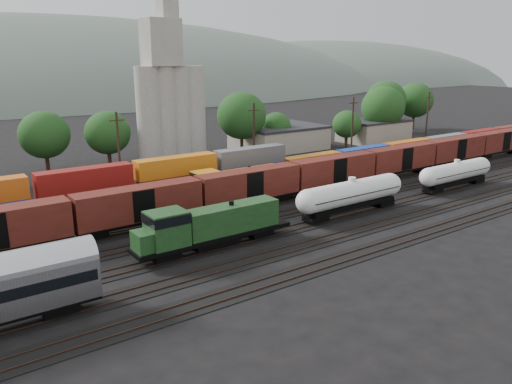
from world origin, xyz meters
TOP-DOWN VIEW (x-y plane):
  - ground at (0.00, 0.00)m, footprint 600.00×600.00m
  - tracks at (0.00, 0.00)m, footprint 180.00×33.20m
  - green_locomotive at (-13.12, -5.00)m, footprint 17.93×3.16m
  - tank_car_a at (8.10, -5.00)m, footprint 17.59×3.15m
  - tank_car_b at (30.68, -5.00)m, footprint 16.15×2.89m
  - orange_locomotive at (-0.20, 10.00)m, footprint 17.16×2.86m
  - boxcar_string at (-0.80, 5.00)m, footprint 169.00×2.90m
  - container_wall at (5.98, 15.00)m, footprint 181.97×2.60m
  - grain_silo at (3.28, 36.00)m, footprint 13.40×5.00m
  - industrial_sheds at (6.63, 35.25)m, footprint 119.38×17.26m
  - tree_band at (12.28, 37.79)m, footprint 168.57×20.82m
  - utility_poles at (0.00, 22.00)m, footprint 122.20×0.36m
  - distant_hills at (23.92, 260.00)m, footprint 860.00×286.00m

SIDE VIEW (x-z plane):
  - distant_hills at x=23.92m, z-range -85.56..44.44m
  - ground at x=0.00m, z-range 0.00..0.00m
  - tracks at x=0.00m, z-range -0.05..0.15m
  - container_wall at x=5.98m, z-range -0.56..5.24m
  - orange_locomotive at x=-0.20m, z-range 0.31..4.60m
  - tank_car_b at x=30.68m, z-range 0.41..4.64m
  - industrial_sheds at x=6.63m, z-range 0.01..5.11m
  - green_locomotive at x=-13.12m, z-range 0.32..5.07m
  - tank_car_a at x=8.10m, z-range 0.43..5.04m
  - boxcar_string at x=-0.80m, z-range 1.02..5.22m
  - utility_poles at x=0.00m, z-range 0.21..12.21m
  - tree_band at x=12.28m, z-range 0.48..14.05m
  - grain_silo at x=3.28m, z-range -3.24..25.76m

